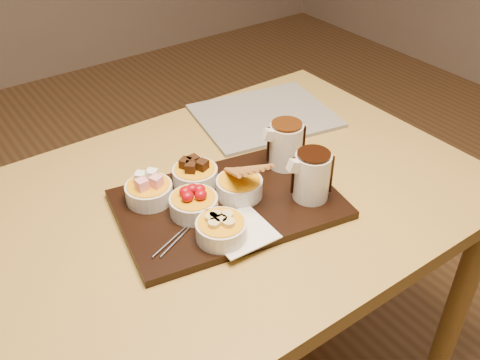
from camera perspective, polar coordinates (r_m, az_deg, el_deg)
dining_table at (r=1.24m, az=-2.38°, el=-5.54°), size 1.20×0.80×0.75m
serving_board at (r=1.14m, az=-1.22°, el=-2.59°), size 0.51×0.38×0.02m
napkin at (r=1.06m, az=0.01°, el=-5.48°), size 0.13×0.13×0.00m
bowl_marshmallows at (r=1.14m, az=-9.67°, el=-1.33°), size 0.10×0.10×0.04m
bowl_cake at (r=1.18m, az=-4.80°, el=0.43°), size 0.10×0.10×0.04m
bowl_strawberries at (r=1.10m, az=-4.95°, el=-2.69°), size 0.10×0.10×0.04m
bowl_biscotti at (r=1.14m, az=-0.07°, el=-0.81°), size 0.10×0.10×0.04m
bowl_bananas at (r=1.03m, az=-2.01°, el=-5.37°), size 0.10×0.10×0.04m
pitcher_dark_chocolate at (r=1.13m, az=7.67°, el=0.37°), size 0.09×0.09×0.10m
pitcher_milk_chocolate at (r=1.22m, az=4.90°, el=3.69°), size 0.09×0.09×0.10m
fondue_skewers at (r=1.09m, az=-4.92°, el=-4.21°), size 0.12×0.25×0.01m
newspaper at (r=1.47m, az=2.62°, el=6.85°), size 0.40×0.35×0.01m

